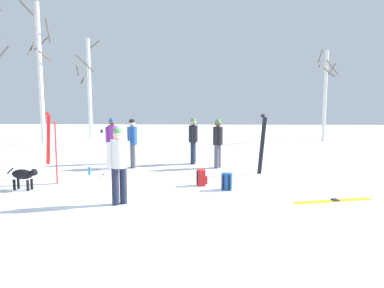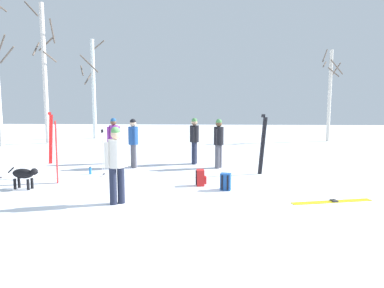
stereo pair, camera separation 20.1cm
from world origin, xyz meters
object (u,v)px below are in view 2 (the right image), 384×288
object	(u,v)px
person_4	(116,160)
backpack_1	(201,178)
person_3	(114,138)
ski_pair_planted_2	(51,138)
backpack_0	(226,182)
person_0	(194,138)
ski_pair_lying_1	(332,201)
birch_tree_2	(93,87)
birch_tree_3	(330,93)
ski_poles_0	(103,151)
person_2	(133,140)
ski_pair_planted_0	(57,152)
water_bottle_0	(90,171)
birch_tree_1	(45,71)
dog	(24,174)
person_1	(219,140)
ski_pair_planted_1	(263,145)

from	to	relation	value
person_4	backpack_1	xyz separation A→B (m)	(1.79, 1.79, -0.77)
person_3	ski_pair_planted_2	distance (m)	2.36
backpack_0	person_0	bearing A→B (deg)	104.98
person_3	ski_pair_planted_2	bearing A→B (deg)	-176.12
person_3	ski_pair_lying_1	size ratio (longest dim) A/B	0.90
person_0	birch_tree_2	size ratio (longest dim) A/B	0.27
person_3	birch_tree_3	world-z (taller)	birch_tree_3
birch_tree_3	birch_tree_2	bearing A→B (deg)	176.49
person_3	ski_poles_0	xyz separation A→B (m)	(0.34, -2.28, -0.20)
person_2	ski_pair_planted_0	size ratio (longest dim) A/B	0.98
water_bottle_0	ski_pair_planted_0	bearing A→B (deg)	-112.04
ski_pair_planted_2	birch_tree_1	xyz separation A→B (m)	(-3.39, 6.41, 3.13)
backpack_0	dog	bearing A→B (deg)	-177.56
person_1	ski_pair_planted_2	xyz separation A→B (m)	(-6.25, 0.52, -0.02)
dog	birch_tree_1	size ratio (longest dim) A/B	0.11
person_2	birch_tree_1	world-z (taller)	birch_tree_1
person_0	person_3	distance (m)	3.02
water_bottle_0	person_3	bearing A→B (deg)	84.54
ski_pair_planted_2	backpack_0	bearing A→B (deg)	-28.99
backpack_0	birch_tree_1	size ratio (longest dim) A/B	0.06
ski_pair_planted_2	ski_poles_0	distance (m)	3.43
backpack_0	backpack_1	distance (m)	0.79
birch_tree_3	person_4	bearing A→B (deg)	-124.27
ski_pair_planted_2	backpack_0	xyz separation A→B (m)	(6.38, -3.54, -0.75)
person_0	ski_pair_planted_0	size ratio (longest dim) A/B	0.98
person_3	backpack_0	bearing A→B (deg)	-42.52
ski_pair_planted_0	birch_tree_3	distance (m)	16.35
water_bottle_0	birch_tree_1	size ratio (longest dim) A/B	0.03
water_bottle_0	birch_tree_2	world-z (taller)	birch_tree_2
person_3	ski_pair_lying_1	bearing A→B (deg)	-35.88
backpack_0	water_bottle_0	bearing A→B (deg)	157.92
ski_poles_0	water_bottle_0	world-z (taller)	ski_poles_0
person_3	backpack_0	distance (m)	5.52
ski_pair_lying_1	ski_poles_0	size ratio (longest dim) A/B	1.31
person_4	backpack_0	size ratio (longest dim) A/B	3.90
ski_poles_0	person_0	bearing A→B (deg)	41.54
person_2	backpack_0	bearing A→B (deg)	-43.24
person_1	ski_pair_lying_1	size ratio (longest dim) A/B	0.90
dog	ski_pair_planted_0	world-z (taller)	ski_pair_planted_0
person_2	backpack_1	xyz separation A→B (m)	(2.44, -2.48, -0.77)
person_3	person_4	distance (m)	5.29
person_3	ski_poles_0	size ratio (longest dim) A/B	1.18
person_0	dog	world-z (taller)	person_0
person_1	ski_pair_planted_1	distance (m)	1.66
ski_pair_planted_2	water_bottle_0	xyz separation A→B (m)	(2.16, -1.82, -0.85)
dog	ski_pair_lying_1	world-z (taller)	dog
person_1	ski_pair_planted_0	world-z (taller)	ski_pair_planted_0
person_2	person_3	bearing A→B (deg)	140.01
person_2	backpack_1	world-z (taller)	person_2
ski_pair_planted_2	ski_pair_planted_0	bearing A→B (deg)	-61.01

